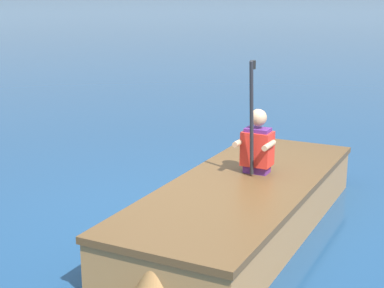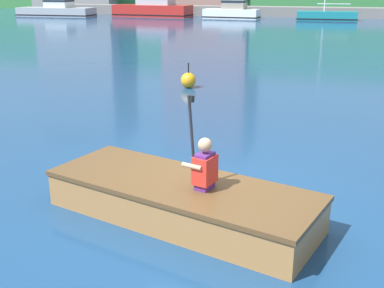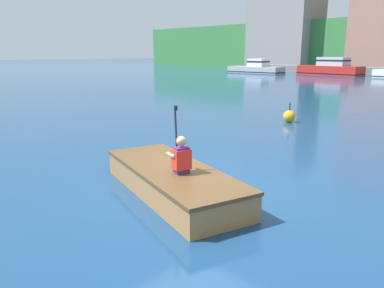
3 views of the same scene
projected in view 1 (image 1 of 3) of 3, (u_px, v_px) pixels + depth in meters
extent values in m
plane|color=navy|center=(191.00, 222.00, 5.89)|extent=(300.00, 300.00, 0.00)
cube|color=#A3703D|center=(243.00, 206.00, 5.64)|extent=(3.66, 2.13, 0.49)
cube|color=brown|center=(244.00, 185.00, 5.58)|extent=(3.71, 2.18, 0.06)
cube|color=brown|center=(244.00, 186.00, 5.58)|extent=(3.13, 1.78, 0.02)
cone|color=#A3703D|center=(156.00, 277.00, 4.20)|extent=(0.53, 0.53, 0.44)
cube|color=#A3703D|center=(253.00, 180.00, 5.81)|extent=(0.47, 1.16, 0.03)
cube|color=#592672|center=(257.00, 150.00, 5.82)|extent=(0.22, 0.27, 0.45)
cube|color=red|center=(257.00, 149.00, 5.81)|extent=(0.28, 0.34, 0.34)
sphere|color=tan|center=(258.00, 118.00, 5.73)|extent=(0.17, 0.17, 0.17)
cylinder|color=tan|center=(240.00, 142.00, 5.78)|extent=(0.27, 0.13, 0.06)
cylinder|color=tan|center=(269.00, 145.00, 5.65)|extent=(0.27, 0.13, 0.06)
cylinder|color=#232328|center=(252.00, 119.00, 5.57)|extent=(0.13, 0.07, 1.11)
cylinder|color=black|center=(253.00, 65.00, 5.44)|extent=(0.05, 0.05, 0.08)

